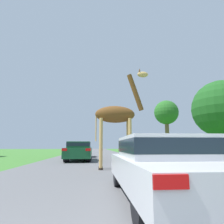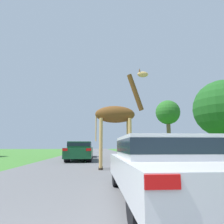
{
  "view_description": "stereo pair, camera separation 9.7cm",
  "coord_description": "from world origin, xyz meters",
  "views": [
    {
      "loc": [
        0.01,
        -0.35,
        1.06
      ],
      "look_at": [
        0.82,
        9.31,
        2.73
      ],
      "focal_mm": 32.0,
      "sensor_mm": 36.0,
      "label": 1
    },
    {
      "loc": [
        0.11,
        -0.35,
        1.06
      ],
      "look_at": [
        0.82,
        9.31,
        2.73
      ],
      "focal_mm": 32.0,
      "sensor_mm": 36.0,
      "label": 2
    }
  ],
  "objects": [
    {
      "name": "road",
      "position": [
        0.0,
        30.0,
        0.0
      ],
      "size": [
        7.97,
        120.0,
        0.0
      ],
      "color": "#5B5B5E",
      "rests_on": "ground"
    },
    {
      "name": "giraffe_near_road",
      "position": [
        1.07,
        9.31,
        2.51
      ],
      "size": [
        2.7,
        0.87,
        5.02
      ],
      "rotation": [
        0.0,
        0.0,
        -1.59
      ],
      "color": "tan",
      "rests_on": "ground"
    },
    {
      "name": "car_lead_maroon",
      "position": [
        1.47,
        3.85,
        0.69
      ],
      "size": [
        1.87,
        4.7,
        1.27
      ],
      "color": "silver",
      "rests_on": "ground"
    },
    {
      "name": "car_queue_right",
      "position": [
        -1.32,
        20.22,
        0.78
      ],
      "size": [
        1.83,
        4.19,
        1.46
      ],
      "color": "#561914",
      "rests_on": "ground"
    },
    {
      "name": "car_queue_left",
      "position": [
        -1.18,
        15.05,
        0.75
      ],
      "size": [
        1.83,
        4.75,
        1.4
      ],
      "color": "#144C28",
      "rests_on": "ground"
    },
    {
      "name": "car_far_ahead",
      "position": [
        3.02,
        12.47,
        0.77
      ],
      "size": [
        1.78,
        4.04,
        1.46
      ],
      "color": "gray",
      "rests_on": "ground"
    },
    {
      "name": "tree_left_edge",
      "position": [
        12.55,
        18.24,
        4.74
      ],
      "size": [
        5.69,
        5.69,
        7.6
      ],
      "color": "brown",
      "rests_on": "ground"
    },
    {
      "name": "tree_right_cluster",
      "position": [
        11.53,
        30.93,
        6.38
      ],
      "size": [
        3.92,
        3.92,
        8.48
      ],
      "color": "brown",
      "rests_on": "ground"
    },
    {
      "name": "sign_post",
      "position": [
        5.75,
        15.18,
        1.28
      ],
      "size": [
        0.7,
        0.08,
        1.85
      ],
      "color": "#4C3823",
      "rests_on": "ground"
    }
  ]
}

